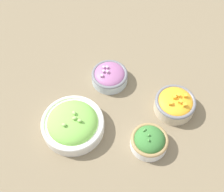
{
  "coord_description": "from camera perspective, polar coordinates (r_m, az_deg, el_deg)",
  "views": [
    {
      "loc": [
        -0.02,
        -0.56,
        0.9
      ],
      "look_at": [
        0.0,
        0.0,
        0.03
      ],
      "focal_mm": 50.0,
      "sensor_mm": 36.0,
      "label": 1
    }
  ],
  "objects": [
    {
      "name": "ground_plane",
      "position": [
        1.06,
        -0.0,
        -0.88
      ],
      "size": [
        3.0,
        3.0,
        0.0
      ],
      "primitive_type": "plane",
      "color": "#75664C"
    },
    {
      "name": "bowl_red_onion",
      "position": [
        1.09,
        -0.44,
        3.72
      ],
      "size": [
        0.13,
        0.13,
        0.06
      ],
      "color": "#B2C1CC",
      "rests_on": "ground_plane"
    },
    {
      "name": "bowl_lettuce",
      "position": [
        0.99,
        -7.18,
        -5.03
      ],
      "size": [
        0.2,
        0.2,
        0.08
      ],
      "color": "silver",
      "rests_on": "ground_plane"
    },
    {
      "name": "bowl_squash",
      "position": [
        1.04,
        11.44,
        -1.35
      ],
      "size": [
        0.13,
        0.13,
        0.07
      ],
      "color": "beige",
      "rests_on": "ground_plane"
    },
    {
      "name": "bowl_broccoli",
      "position": [
        0.96,
        6.85,
        -8.15
      ],
      "size": [
        0.12,
        0.12,
        0.07
      ],
      "color": "white",
      "rests_on": "ground_plane"
    }
  ]
}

